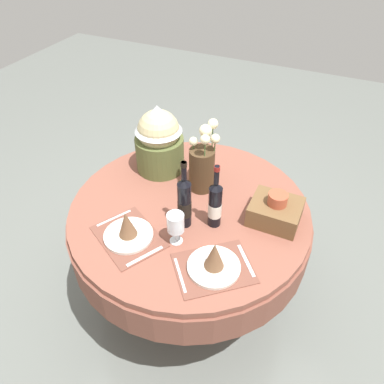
# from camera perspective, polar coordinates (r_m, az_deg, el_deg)

# --- Properties ---
(ground) EXTENTS (8.00, 8.00, 0.00)m
(ground) POSITION_cam_1_polar(r_m,az_deg,el_deg) (2.55, -0.31, -14.79)
(ground) COLOR slate
(dining_table) EXTENTS (1.30, 1.30, 0.75)m
(dining_table) POSITION_cam_1_polar(r_m,az_deg,el_deg) (2.08, -0.37, -5.13)
(dining_table) COLOR brown
(dining_table) RESTS_ON ground
(place_setting_left) EXTENTS (0.42, 0.39, 0.16)m
(place_setting_left) POSITION_cam_1_polar(r_m,az_deg,el_deg) (1.82, -9.80, -5.78)
(place_setting_left) COLOR brown
(place_setting_left) RESTS_ON dining_table
(place_setting_right) EXTENTS (0.43, 0.42, 0.16)m
(place_setting_right) POSITION_cam_1_polar(r_m,az_deg,el_deg) (1.67, 3.39, -10.58)
(place_setting_right) COLOR brown
(place_setting_right) RESTS_ON dining_table
(flower_vase) EXTENTS (0.16, 0.16, 0.41)m
(flower_vase) POSITION_cam_1_polar(r_m,az_deg,el_deg) (2.01, 1.61, 4.21)
(flower_vase) COLOR #47331E
(flower_vase) RESTS_ON dining_table
(wine_bottle_left) EXTENTS (0.07, 0.07, 0.36)m
(wine_bottle_left) POSITION_cam_1_polar(r_m,az_deg,el_deg) (1.80, 3.55, -1.84)
(wine_bottle_left) COLOR black
(wine_bottle_left) RESTS_ON dining_table
(wine_bottle_centre) EXTENTS (0.07, 0.07, 0.38)m
(wine_bottle_centre) POSITION_cam_1_polar(r_m,az_deg,el_deg) (1.79, -1.17, -1.57)
(wine_bottle_centre) COLOR black
(wine_bottle_centre) RESTS_ON dining_table
(wine_glass_right) EXTENTS (0.08, 0.08, 0.17)m
(wine_glass_right) POSITION_cam_1_polar(r_m,az_deg,el_deg) (1.72, -2.53, -4.80)
(wine_glass_right) COLOR silver
(wine_glass_right) RESTS_ON dining_table
(gift_tub_back_left) EXTENTS (0.28, 0.28, 0.41)m
(gift_tub_back_left) POSITION_cam_1_polar(r_m,az_deg,el_deg) (2.14, -5.08, 8.41)
(gift_tub_back_left) COLOR #566033
(gift_tub_back_left) RESTS_ON dining_table
(woven_basket_side_right) EXTENTS (0.25, 0.21, 0.17)m
(woven_basket_side_right) POSITION_cam_1_polar(r_m,az_deg,el_deg) (1.91, 12.64, -2.82)
(woven_basket_side_right) COLOR brown
(woven_basket_side_right) RESTS_ON dining_table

